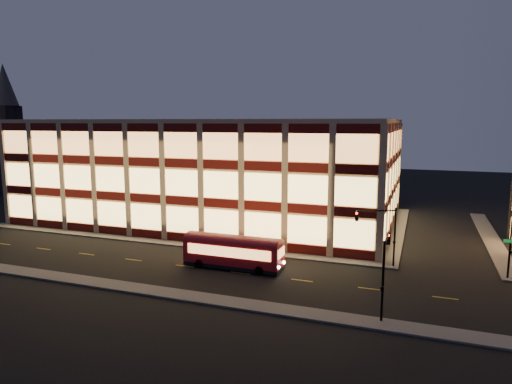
% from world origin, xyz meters
% --- Properties ---
extents(ground, '(200.00, 200.00, 0.00)m').
position_xyz_m(ground, '(0.00, 0.00, 0.00)').
color(ground, black).
rests_on(ground, ground).
extents(sidewalk_office_south, '(54.00, 2.00, 0.15)m').
position_xyz_m(sidewalk_office_south, '(-3.00, 1.00, 0.07)').
color(sidewalk_office_south, '#514F4C').
rests_on(sidewalk_office_south, ground).
extents(sidewalk_office_east, '(2.00, 30.00, 0.15)m').
position_xyz_m(sidewalk_office_east, '(23.00, 17.00, 0.07)').
color(sidewalk_office_east, '#514F4C').
rests_on(sidewalk_office_east, ground).
extents(sidewalk_tower_west, '(2.00, 30.00, 0.15)m').
position_xyz_m(sidewalk_tower_west, '(34.00, 17.00, 0.07)').
color(sidewalk_tower_west, '#514F4C').
rests_on(sidewalk_tower_west, ground).
extents(sidewalk_near, '(100.00, 2.00, 0.15)m').
position_xyz_m(sidewalk_near, '(0.00, -13.00, 0.07)').
color(sidewalk_near, '#514F4C').
rests_on(sidewalk_near, ground).
extents(office_building, '(50.45, 30.45, 14.50)m').
position_xyz_m(office_building, '(-2.91, 16.91, 7.25)').
color(office_building, tan).
rests_on(office_building, ground).
extents(church_tower, '(5.00, 5.00, 18.00)m').
position_xyz_m(church_tower, '(-70.00, 40.00, 9.00)').
color(church_tower, '#2D2621').
rests_on(church_tower, ground).
extents(church_spire, '(6.00, 6.00, 10.00)m').
position_xyz_m(church_spire, '(-70.00, 40.00, 23.00)').
color(church_spire, '#4C473F').
rests_on(church_spire, church_tower).
extents(traffic_signal_far, '(3.79, 1.87, 6.00)m').
position_xyz_m(traffic_signal_far, '(22.21, 0.24, 4.11)').
color(traffic_signal_far, black).
rests_on(traffic_signal_far, ground).
extents(traffic_signal_near, '(0.32, 4.45, 6.00)m').
position_xyz_m(traffic_signal_near, '(23.50, -11.03, 4.13)').
color(traffic_signal_near, black).
rests_on(traffic_signal_near, ground).
extents(trolley_bus, '(9.77, 2.61, 3.30)m').
position_xyz_m(trolley_bus, '(8.78, -4.85, 1.83)').
color(trolley_bus, '#9D0810').
rests_on(trolley_bus, ground).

